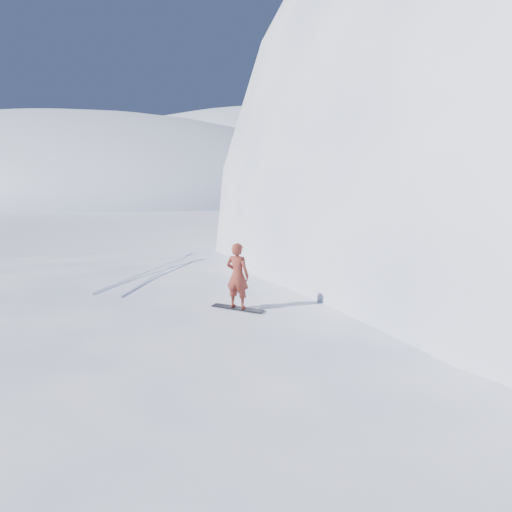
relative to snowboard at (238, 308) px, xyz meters
The scene contains 9 objects.
ground 4.35m from the snowboard, 127.00° to the right, with size 400.00×400.00×0.00m, color white.
near_ridge 2.69m from the snowboard, behind, with size 36.00×28.00×4.80m, color white.
far_ridge_a 92.07m from the snowboard, 141.65° to the left, with size 120.00×70.00×28.00m, color white.
far_ridge_c 115.14m from the snowboard, 111.49° to the left, with size 140.00×90.00×36.00m, color white.
wind_bumps 3.73m from the snowboard, 164.23° to the right, with size 16.00×14.40×1.00m.
snowboard is the anchor object (origin of this frame).
snowboarder 0.80m from the snowboard, ahead, with size 0.57×0.38×1.57m, color maroon.
vapor_plume 58.74m from the snowboard, 144.90° to the left, with size 8.94×7.15×6.26m, color white.
board_tracks 4.85m from the snowboard, 149.77° to the left, with size 1.61×5.98×0.04m.
Camera 1 is at (7.55, -7.20, 5.98)m, focal length 35.00 mm.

